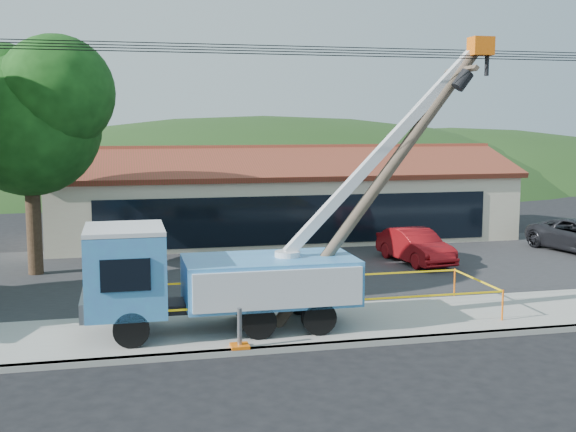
% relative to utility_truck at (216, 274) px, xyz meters
% --- Properties ---
extents(ground, '(120.00, 120.00, 0.00)m').
position_rel_utility_truck_xyz_m(ground, '(1.31, -3.94, -1.71)').
color(ground, black).
rests_on(ground, ground).
extents(curb, '(60.00, 0.25, 0.15)m').
position_rel_utility_truck_xyz_m(curb, '(1.31, -1.84, -1.64)').
color(curb, '#9A9890').
rests_on(curb, ground).
extents(sidewalk, '(60.00, 4.00, 0.15)m').
position_rel_utility_truck_xyz_m(sidewalk, '(1.31, 0.06, -1.64)').
color(sidewalk, '#9A9890').
rests_on(sidewalk, ground).
extents(parking_lot, '(60.00, 12.00, 0.10)m').
position_rel_utility_truck_xyz_m(parking_lot, '(1.31, 8.06, -1.66)').
color(parking_lot, '#28282B').
rests_on(parking_lot, ground).
extents(strip_mall, '(22.50, 8.53, 4.67)m').
position_rel_utility_truck_xyz_m(strip_mall, '(5.31, 16.04, 0.17)').
color(strip_mall, beige).
rests_on(strip_mall, ground).
extents(tree_lot, '(6.30, 5.60, 8.94)m').
position_rel_utility_truck_xyz_m(tree_lot, '(-5.69, 9.06, 4.50)').
color(tree_lot, '#332316').
rests_on(tree_lot, ground).
extents(hill_center, '(89.60, 64.00, 32.00)m').
position_rel_utility_truck_xyz_m(hill_center, '(11.31, 51.06, -1.71)').
color(hill_center, '#203D16').
rests_on(hill_center, ground).
extents(hill_east, '(72.80, 52.00, 26.00)m').
position_rel_utility_truck_xyz_m(hill_east, '(31.31, 51.06, -1.71)').
color(hill_east, '#203D16').
rests_on(hill_east, ground).
extents(utility_truck, '(11.39, 3.94, 8.02)m').
position_rel_utility_truck_xyz_m(utility_truck, '(0.00, 0.00, 0.00)').
color(utility_truck, black).
rests_on(utility_truck, ground).
extents(leaning_pole, '(6.14, 1.87, 7.97)m').
position_rel_utility_truck_xyz_m(leaning_pole, '(4.92, -0.05, 2.73)').
color(leaning_pole, brown).
rests_on(leaning_pole, ground).
extents(caution_tape, '(10.49, 3.13, 0.91)m').
position_rel_utility_truck_xyz_m(caution_tape, '(2.92, 0.63, -0.88)').
color(caution_tape, orange).
rests_on(caution_tape, ground).
extents(car_red, '(2.02, 4.35, 1.38)m').
position_rel_utility_truck_xyz_m(car_red, '(9.16, 7.88, -1.71)').
color(car_red, maroon).
rests_on(car_red, ground).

